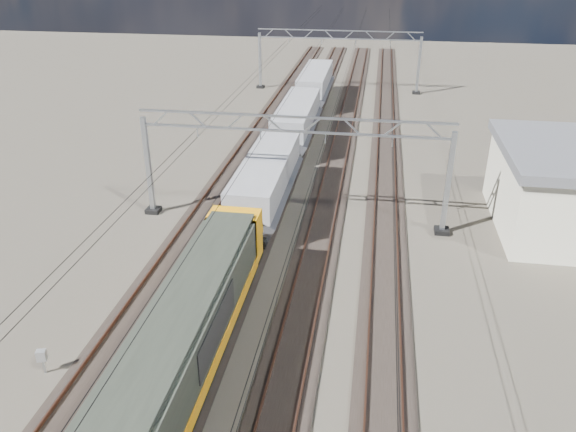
# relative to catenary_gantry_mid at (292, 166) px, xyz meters

# --- Properties ---
(ground) EXTENTS (160.00, 160.00, 0.00)m
(ground) POSITION_rel_catenary_gantry_mid_xyz_m (-0.00, -4.00, -3.91)
(ground) COLOR #2C2821
(ground) RESTS_ON ground
(track_outer_west) EXTENTS (2.60, 140.00, 0.30)m
(track_outer_west) POSITION_rel_catenary_gantry_mid_xyz_m (-6.00, -4.00, -3.83)
(track_outer_west) COLOR black
(track_outer_west) RESTS_ON ground
(track_loco) EXTENTS (2.60, 140.00, 0.30)m
(track_loco) POSITION_rel_catenary_gantry_mid_xyz_m (-2.00, -4.00, -3.83)
(track_loco) COLOR black
(track_loco) RESTS_ON ground
(track_inner_east) EXTENTS (2.60, 140.00, 0.30)m
(track_inner_east) POSITION_rel_catenary_gantry_mid_xyz_m (2.00, -4.00, -3.83)
(track_inner_east) COLOR black
(track_inner_east) RESTS_ON ground
(track_outer_east) EXTENTS (2.60, 140.00, 0.30)m
(track_outer_east) POSITION_rel_catenary_gantry_mid_xyz_m (6.00, -4.00, -3.83)
(track_outer_east) COLOR black
(track_outer_east) RESTS_ON ground
(catenary_gantry_mid) EXTENTS (19.90, 0.90, 7.11)m
(catenary_gantry_mid) POSITION_rel_catenary_gantry_mid_xyz_m (0.00, 0.00, 0.00)
(catenary_gantry_mid) COLOR #979EA5
(catenary_gantry_mid) RESTS_ON ground
(catenary_gantry_far) EXTENTS (19.90, 0.90, 7.11)m
(catenary_gantry_far) POSITION_rel_catenary_gantry_mid_xyz_m (0.00, 36.00, 0.00)
(catenary_gantry_far) COLOR #979EA5
(catenary_gantry_far) RESTS_ON ground
(overhead_wires) EXTENTS (12.03, 140.00, 0.53)m
(overhead_wires) POSITION_rel_catenary_gantry_mid_xyz_m (-0.00, 4.00, 1.84)
(overhead_wires) COLOR black
(overhead_wires) RESTS_ON ground
(locomotive) EXTENTS (2.76, 21.10, 3.62)m
(locomotive) POSITION_rel_catenary_gantry_mid_xyz_m (-2.00, -16.19, -1.58)
(locomotive) COLOR black
(locomotive) RESTS_ON ground
(hopper_wagon_lead) EXTENTS (3.38, 13.00, 3.25)m
(hopper_wagon_lead) POSITION_rel_catenary_gantry_mid_xyz_m (-2.00, 1.50, -1.67)
(hopper_wagon_lead) COLOR black
(hopper_wagon_lead) RESTS_ON ground
(hopper_wagon_mid) EXTENTS (3.38, 13.00, 3.25)m
(hopper_wagon_mid) POSITION_rel_catenary_gantry_mid_xyz_m (-2.00, 15.70, -1.67)
(hopper_wagon_mid) COLOR black
(hopper_wagon_mid) RESTS_ON ground
(hopper_wagon_third) EXTENTS (3.38, 13.00, 3.25)m
(hopper_wagon_third) POSITION_rel_catenary_gantry_mid_xyz_m (-2.00, 29.90, -1.67)
(hopper_wagon_third) COLOR black
(hopper_wagon_third) RESTS_ON ground
(trackside_cabinet) EXTENTS (0.46, 0.39, 1.18)m
(trackside_cabinet) POSITION_rel_catenary_gantry_mid_xyz_m (-8.23, -15.70, -3.02)
(trackside_cabinet) COLOR #979EA5
(trackside_cabinet) RESTS_ON ground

